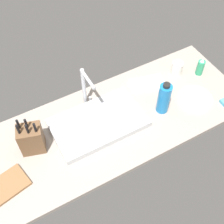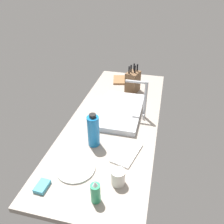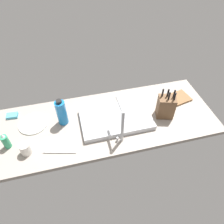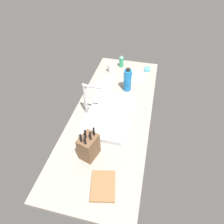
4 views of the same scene
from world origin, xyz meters
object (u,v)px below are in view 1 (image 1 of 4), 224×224
object	(u,v)px
water_bottle	(164,98)
dish_towel	(147,83)
faucet	(85,86)
cutting_board	(8,185)
sink_basin	(98,123)
dinner_plate	(195,99)
coffee_mug	(177,68)
knife_block	(31,139)
soap_bottle	(200,67)

from	to	relation	value
water_bottle	dish_towel	bearing A→B (deg)	80.08
faucet	cutting_board	bearing A→B (deg)	-154.44
sink_basin	faucet	distance (cm)	24.14
dinner_plate	coffee_mug	xyz separation A→B (cm)	(4.07, 26.67, 4.01)
faucet	cutting_board	distance (cm)	71.32
knife_block	cutting_board	bearing A→B (deg)	-126.01
knife_block	dinner_plate	world-z (taller)	knife_block
knife_block	dinner_plate	xyz separation A→B (cm)	(106.78, -16.46, -9.46)
soap_bottle	dish_towel	distance (cm)	39.25
cutting_board	dinner_plate	distance (cm)	127.57
sink_basin	water_bottle	xyz separation A→B (cm)	(41.75, -9.11, 9.17)
soap_bottle	dish_towel	size ratio (longest dim) A/B	0.59
sink_basin	soap_bottle	size ratio (longest dim) A/B	4.01
dish_towel	dinner_plate	bearing A→B (deg)	-53.51
dinner_plate	dish_towel	world-z (taller)	same
faucet	coffee_mug	distance (cm)	70.77
sink_basin	coffee_mug	world-z (taller)	coffee_mug
knife_block	coffee_mug	world-z (taller)	knife_block
coffee_mug	faucet	bearing A→B (deg)	176.70
dinner_plate	soap_bottle	bearing A→B (deg)	45.65
soap_bottle	dish_towel	bearing A→B (deg)	166.26
dinner_plate	dish_towel	size ratio (longest dim) A/B	0.97
coffee_mug	cutting_board	bearing A→B (deg)	-168.90
faucet	knife_block	bearing A→B (deg)	-161.14
faucet	soap_bottle	xyz separation A→B (cm)	(82.81, -12.66, -12.30)
dish_towel	coffee_mug	xyz separation A→B (cm)	(24.21, -0.56, 4.01)
knife_block	water_bottle	world-z (taller)	knife_block
knife_block	dish_towel	world-z (taller)	knife_block
cutting_board	dish_towel	bearing A→B (deg)	13.80
faucet	cutting_board	xyz separation A→B (cm)	(-62.35, -29.82, -17.60)
faucet	knife_block	size ratio (longest dim) A/B	1.17
knife_block	faucet	bearing A→B (deg)	35.93
faucet	dinner_plate	bearing A→B (deg)	-25.18
water_bottle	dinner_plate	distance (cm)	26.77
water_bottle	coffee_mug	xyz separation A→B (cm)	(28.30, 22.85, -6.70)
water_bottle	coffee_mug	bearing A→B (deg)	38.92
soap_bottle	coffee_mug	distance (cm)	16.15
water_bottle	coffee_mug	distance (cm)	36.99
sink_basin	dish_towel	world-z (taller)	sink_basin
dish_towel	coffee_mug	distance (cm)	24.54
faucet	knife_block	xyz separation A→B (cm)	(-41.57, -14.20, -8.43)
water_bottle	knife_block	bearing A→B (deg)	171.29
cutting_board	faucet	bearing A→B (deg)	25.56
knife_block	coffee_mug	distance (cm)	111.45
cutting_board	soap_bottle	bearing A→B (deg)	6.74
sink_basin	soap_bottle	bearing A→B (deg)	3.48
knife_block	sink_basin	bearing A→B (deg)	12.11
water_bottle	cutting_board	bearing A→B (deg)	-178.35
coffee_mug	dish_towel	bearing A→B (deg)	178.67
sink_basin	dinner_plate	distance (cm)	67.26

